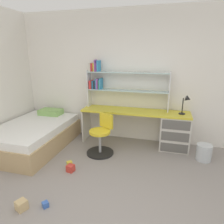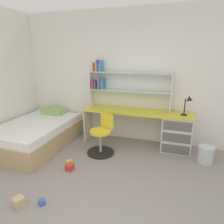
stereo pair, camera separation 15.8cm
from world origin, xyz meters
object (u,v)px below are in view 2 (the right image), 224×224
at_px(toy_block_yellow_0, 69,163).
at_px(bookshelf_hutch, 118,81).
at_px(bed_platform, 37,134).
at_px(desk_lamp, 189,103).
at_px(waste_bin, 206,155).
at_px(toy_block_natural_3, 19,202).
at_px(swivel_chair, 102,138).
at_px(toy_block_blue_1, 42,202).
at_px(toy_block_red_2, 70,167).
at_px(desk, 165,129).

bearing_deg(toy_block_yellow_0, bookshelf_hutch, 70.27).
relative_size(bookshelf_hutch, bed_platform, 0.92).
xyz_separation_m(desk_lamp, waste_bin, (0.35, -0.30, -0.84)).
bearing_deg(bookshelf_hutch, toy_block_natural_3, -103.83).
distance_m(swivel_chair, toy_block_blue_1, 1.59).
distance_m(waste_bin, toy_block_red_2, 2.36).
distance_m(desk, toy_block_blue_1, 2.55).
height_order(bookshelf_hutch, bed_platform, bookshelf_hutch).
xyz_separation_m(bed_platform, toy_block_blue_1, (1.20, -1.46, -0.21)).
distance_m(bed_platform, toy_block_natural_3, 1.84).
height_order(bookshelf_hutch, toy_block_blue_1, bookshelf_hutch).
bearing_deg(bookshelf_hutch, swivel_chair, -97.99).
bearing_deg(toy_block_blue_1, swivel_chair, 81.72).
bearing_deg(desk, toy_block_blue_1, -122.66).
bearing_deg(desk_lamp, waste_bin, -40.57).
distance_m(bed_platform, toy_block_blue_1, 1.90).
height_order(bookshelf_hutch, waste_bin, bookshelf_hutch).
bearing_deg(bookshelf_hutch, desk_lamp, -7.23).
relative_size(bookshelf_hutch, toy_block_natural_3, 14.12).
distance_m(waste_bin, toy_block_natural_3, 3.02).
height_order(bed_platform, toy_block_yellow_0, bed_platform).
distance_m(swivel_chair, toy_block_red_2, 0.83).
bearing_deg(toy_block_red_2, swivel_chair, 69.18).
distance_m(bed_platform, toy_block_yellow_0, 1.19).
xyz_separation_m(swivel_chair, toy_block_blue_1, (-0.23, -1.55, -0.26)).
bearing_deg(desk, toy_block_natural_3, -125.93).
xyz_separation_m(swivel_chair, bed_platform, (-1.42, -0.09, -0.05)).
relative_size(desk, toy_block_red_2, 19.77).
bearing_deg(toy_block_yellow_0, toy_block_natural_3, -96.07).
bearing_deg(toy_block_blue_1, toy_block_yellow_0, 98.81).
relative_size(desk, bed_platform, 1.17).
distance_m(desk, bed_platform, 2.65).
xyz_separation_m(toy_block_yellow_0, toy_block_blue_1, (0.15, -0.94, -0.01)).
bearing_deg(toy_block_yellow_0, swivel_chair, 58.41).
distance_m(bookshelf_hutch, waste_bin, 2.17).
xyz_separation_m(desk, bookshelf_hutch, (-1.04, 0.13, 0.89)).
xyz_separation_m(desk_lamp, toy_block_yellow_0, (-1.89, -1.13, -0.95)).
relative_size(desk_lamp, swivel_chair, 0.50).
height_order(bookshelf_hutch, toy_block_red_2, bookshelf_hutch).
height_order(bed_platform, toy_block_blue_1, bed_platform).
height_order(desk_lamp, toy_block_red_2, desk_lamp).
bearing_deg(toy_block_red_2, bookshelf_hutch, 75.27).
bearing_deg(toy_block_yellow_0, waste_bin, 20.36).
bearing_deg(toy_block_yellow_0, bed_platform, 153.94).
height_order(desk, waste_bin, desk).
relative_size(bed_platform, toy_block_blue_1, 26.11).
bearing_deg(desk_lamp, desk, 173.18).
xyz_separation_m(toy_block_blue_1, toy_block_red_2, (-0.06, 0.81, 0.02)).
bearing_deg(bookshelf_hutch, toy_block_blue_1, -98.19).
bearing_deg(waste_bin, swivel_chair, -173.05).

